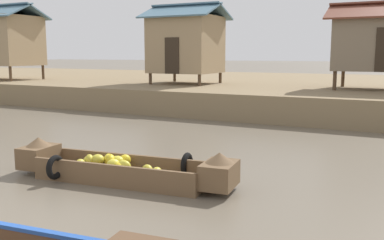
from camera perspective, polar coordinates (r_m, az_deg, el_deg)
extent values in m
plane|color=#665B4C|center=(14.38, 4.54, -2.11)|extent=(300.00, 300.00, 0.00)
cube|color=#7F6B4C|center=(26.57, 15.20, 3.74)|extent=(160.00, 20.00, 1.10)
cube|color=brown|center=(9.45, -9.09, -7.52)|extent=(3.79, 1.41, 0.12)
cube|color=brown|center=(9.79, -7.73, -5.50)|extent=(3.69, 0.46, 0.35)
cube|color=brown|center=(9.00, -10.64, -6.84)|extent=(3.69, 0.46, 0.35)
cube|color=brown|center=(8.53, 3.59, -7.12)|extent=(0.69, 0.93, 0.48)
cone|color=brown|center=(8.45, 3.61, -4.91)|extent=(0.61, 0.61, 0.20)
cube|color=brown|center=(10.60, -19.30, -4.48)|extent=(0.69, 0.93, 0.48)
cone|color=brown|center=(10.53, -19.39, -2.68)|extent=(0.61, 0.61, 0.20)
cube|color=brown|center=(9.80, -13.15, -5.53)|extent=(0.29, 0.94, 0.05)
torus|color=black|center=(9.37, -0.67, -5.83)|extent=(0.17, 0.53, 0.52)
torus|color=black|center=(9.59, -17.40, -5.90)|extent=(0.17, 0.53, 0.52)
ellipsoid|color=yellow|center=(9.98, -13.37, -5.07)|extent=(0.33, 0.36, 0.18)
ellipsoid|color=yellow|center=(9.42, -9.71, -5.19)|extent=(0.29, 0.25, 0.19)
ellipsoid|color=gold|center=(9.63, -14.35, -5.68)|extent=(0.23, 0.28, 0.25)
ellipsoid|color=gold|center=(8.81, -5.84, -6.63)|extent=(0.31, 0.28, 0.26)
ellipsoid|color=yellow|center=(9.17, -10.21, -5.87)|extent=(0.35, 0.37, 0.28)
ellipsoid|color=gold|center=(9.68, -12.19, -5.08)|extent=(0.38, 0.38, 0.24)
ellipsoid|color=yellow|center=(9.44, -10.56, -5.20)|extent=(0.34, 0.35, 0.27)
ellipsoid|color=yellow|center=(9.07, -8.87, -6.06)|extent=(0.34, 0.26, 0.28)
ellipsoid|color=gold|center=(8.73, -4.63, -6.87)|extent=(0.25, 0.30, 0.23)
ellipsoid|color=yellow|center=(9.08, -9.40, -6.21)|extent=(0.29, 0.32, 0.24)
ellipsoid|color=gold|center=(9.72, -13.21, -5.14)|extent=(0.32, 0.32, 0.27)
ellipsoid|color=yellow|center=(9.73, -10.85, -5.07)|extent=(0.29, 0.32, 0.26)
ellipsoid|color=yellow|center=(9.60, -8.72, -5.18)|extent=(0.32, 0.32, 0.24)
cylinder|color=#4C3826|center=(27.32, -22.59, 5.58)|extent=(0.16, 0.16, 0.87)
cylinder|color=#4C3826|center=(29.00, -18.84, 5.92)|extent=(0.16, 0.16, 0.87)
cube|color=#9E8460|center=(29.66, -23.55, 9.41)|extent=(4.46, 2.90, 2.95)
cube|color=slate|center=(30.22, -22.67, 12.73)|extent=(5.16, 1.94, 0.92)
cylinder|color=#4C3826|center=(22.97, -5.45, 5.38)|extent=(0.16, 0.16, 0.58)
cylinder|color=#4C3826|center=(21.58, 0.98, 5.21)|extent=(0.16, 0.16, 0.58)
cylinder|color=#4C3826|center=(25.20, -2.28, 5.69)|extent=(0.16, 0.16, 0.58)
cylinder|color=#4C3826|center=(23.94, 3.71, 5.53)|extent=(0.16, 0.16, 0.58)
cube|color=#9E8460|center=(23.35, -0.79, 9.78)|extent=(3.25, 3.00, 2.94)
cube|color=#2D2319|center=(22.01, -2.64, 8.36)|extent=(0.80, 0.04, 1.80)
cube|color=slate|center=(22.79, -1.70, 14.11)|extent=(3.95, 1.99, 0.81)
cube|color=slate|center=(24.11, 0.05, 13.81)|extent=(3.95, 1.99, 0.81)
cylinder|color=#4C3826|center=(20.07, 18.10, 4.89)|extent=(0.16, 0.16, 0.83)
cylinder|color=#4C3826|center=(22.47, 19.07, 5.20)|extent=(0.16, 0.16, 0.83)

